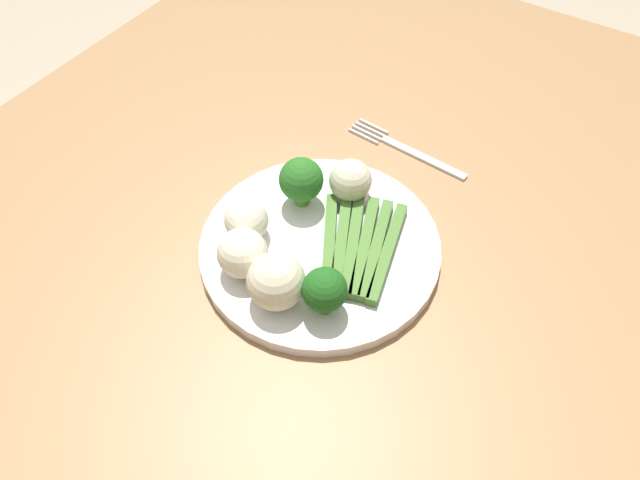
# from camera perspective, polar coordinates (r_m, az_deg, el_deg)

# --- Properties ---
(ground_plane) EXTENTS (6.00, 6.00, 0.02)m
(ground_plane) POSITION_cam_1_polar(r_m,az_deg,el_deg) (1.37, -1.65, -20.46)
(ground_plane) COLOR #B7A88E
(dining_table) EXTENTS (1.24, 0.92, 0.75)m
(dining_table) POSITION_cam_1_polar(r_m,az_deg,el_deg) (0.77, -2.75, -4.98)
(dining_table) COLOR #9E754C
(dining_table) RESTS_ON ground_plane
(plate) EXTENTS (0.26, 0.26, 0.01)m
(plate) POSITION_cam_1_polar(r_m,az_deg,el_deg) (0.67, 0.00, -0.67)
(plate) COLOR white
(plate) RESTS_ON dining_table
(asparagus_bundle) EXTENTS (0.15, 0.12, 0.01)m
(asparagus_bundle) POSITION_cam_1_polar(r_m,az_deg,el_deg) (0.65, 3.61, -0.62)
(asparagus_bundle) COLOR #47752D
(asparagus_bundle) RESTS_ON plate
(broccoli_front) EXTENTS (0.05, 0.05, 0.06)m
(broccoli_front) POSITION_cam_1_polar(r_m,az_deg,el_deg) (0.59, 0.43, -4.72)
(broccoli_front) COLOR #4C7F2B
(broccoli_front) RESTS_ON plate
(broccoli_outer_edge) EXTENTS (0.05, 0.05, 0.06)m
(broccoli_outer_edge) POSITION_cam_1_polar(r_m,az_deg,el_deg) (0.68, -1.76, 5.59)
(broccoli_outer_edge) COLOR #568E33
(broccoli_outer_edge) RESTS_ON plate
(cauliflower_right) EXTENTS (0.05, 0.05, 0.05)m
(cauliflower_right) POSITION_cam_1_polar(r_m,az_deg,el_deg) (0.69, 2.85, 5.59)
(cauliflower_right) COLOR beige
(cauliflower_right) RESTS_ON plate
(cauliflower_left) EXTENTS (0.06, 0.06, 0.06)m
(cauliflower_left) POSITION_cam_1_polar(r_m,az_deg,el_deg) (0.60, -4.12, -3.86)
(cauliflower_left) COLOR beige
(cauliflower_left) RESTS_ON plate
(cauliflower_near_fork) EXTENTS (0.05, 0.05, 0.05)m
(cauliflower_near_fork) POSITION_cam_1_polar(r_m,az_deg,el_deg) (0.66, -6.89, 1.84)
(cauliflower_near_fork) COLOR silver
(cauliflower_near_fork) RESTS_ON plate
(cauliflower_edge) EXTENTS (0.05, 0.05, 0.05)m
(cauliflower_edge) POSITION_cam_1_polar(r_m,az_deg,el_deg) (0.63, -7.25, -1.23)
(cauliflower_edge) COLOR silver
(cauliflower_edge) RESTS_ON plate
(fork) EXTENTS (0.03, 0.17, 0.00)m
(fork) POSITION_cam_1_polar(r_m,az_deg,el_deg) (0.79, 8.00, 8.39)
(fork) COLOR silver
(fork) RESTS_ON dining_table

